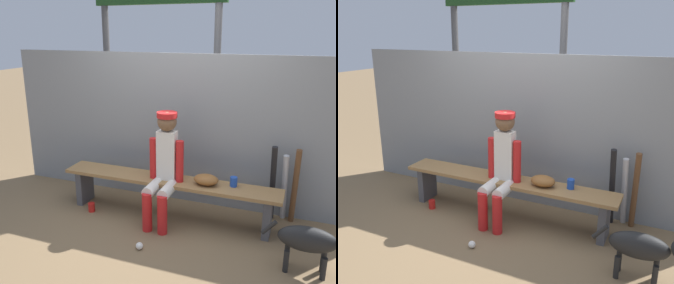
% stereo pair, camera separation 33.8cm
% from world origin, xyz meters
% --- Properties ---
extents(ground_plane, '(30.00, 30.00, 0.00)m').
position_xyz_m(ground_plane, '(0.00, 0.00, 0.00)').
color(ground_plane, brown).
extents(chainlink_fence, '(4.81, 0.03, 1.89)m').
position_xyz_m(chainlink_fence, '(0.00, 0.51, 0.94)').
color(chainlink_fence, gray).
rests_on(chainlink_fence, ground_plane).
extents(dugout_bench, '(2.60, 0.36, 0.48)m').
position_xyz_m(dugout_bench, '(0.00, 0.00, 0.38)').
color(dugout_bench, olive).
rests_on(dugout_bench, ground_plane).
extents(player_seated, '(0.41, 0.55, 1.28)m').
position_xyz_m(player_seated, '(-0.01, -0.11, 0.70)').
color(player_seated, silver).
rests_on(player_seated, ground_plane).
extents(baseball_glove, '(0.28, 0.20, 0.12)m').
position_xyz_m(baseball_glove, '(0.46, 0.00, 0.54)').
color(baseball_glove, brown).
rests_on(baseball_glove, dugout_bench).
extents(bat_aluminum_black, '(0.07, 0.21, 0.93)m').
position_xyz_m(bat_aluminum_black, '(1.15, 0.34, 0.47)').
color(bat_aluminum_black, black).
rests_on(bat_aluminum_black, ground_plane).
extents(bat_aluminum_silver, '(0.09, 0.20, 0.83)m').
position_xyz_m(bat_aluminum_silver, '(1.28, 0.40, 0.41)').
color(bat_aluminum_silver, '#B7B7BC').
rests_on(bat_aluminum_silver, ground_plane).
extents(bat_wood_dark, '(0.09, 0.17, 0.91)m').
position_xyz_m(bat_wood_dark, '(1.39, 0.37, 0.45)').
color(bat_wood_dark, brown).
rests_on(bat_wood_dark, ground_plane).
extents(baseball, '(0.07, 0.07, 0.07)m').
position_xyz_m(baseball, '(-0.02, -0.75, 0.04)').
color(baseball, white).
rests_on(baseball, ground_plane).
extents(cup_on_ground, '(0.08, 0.08, 0.11)m').
position_xyz_m(cup_on_ground, '(-0.93, -0.22, 0.06)').
color(cup_on_ground, red).
rests_on(cup_on_ground, ground_plane).
extents(cup_on_bench, '(0.08, 0.08, 0.11)m').
position_xyz_m(cup_on_bench, '(0.75, 0.06, 0.54)').
color(cup_on_bench, '#1E47AD').
rests_on(cup_on_bench, dugout_bench).
extents(scoreboard, '(2.23, 0.27, 3.56)m').
position_xyz_m(scoreboard, '(-0.59, 1.34, 2.50)').
color(scoreboard, '#3F3F42').
rests_on(scoreboard, ground_plane).
extents(dog, '(0.84, 0.20, 0.49)m').
position_xyz_m(dog, '(1.61, -0.54, 0.34)').
color(dog, black).
rests_on(dog, ground_plane).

